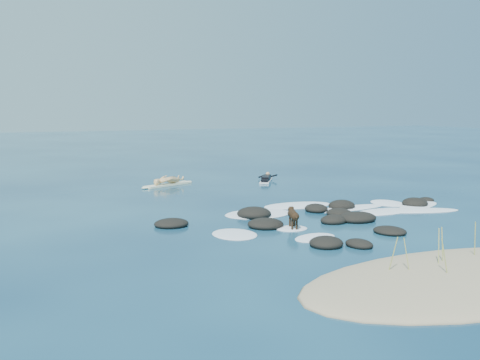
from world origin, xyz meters
name	(u,v)px	position (x,y,z in m)	size (l,w,h in m)	color
ground	(294,216)	(0.00, 0.00, 0.00)	(160.00, 160.00, 0.00)	#0A2642
sand_dune	(468,279)	(0.00, -8.20, 0.00)	(9.00, 4.40, 0.60)	#9E8966
dune_grass	(470,247)	(0.44, -7.80, 0.65)	(3.92, 1.10, 1.24)	#A3A951
reef_rocks	(319,217)	(0.48, -0.98, 0.10)	(12.60, 6.42, 0.49)	black
breaking_foam	(337,212)	(1.89, -0.09, 0.01)	(11.19, 6.59, 0.12)	white
standing_surfer_rig	(168,171)	(-2.01, 9.63, 0.77)	(3.24, 1.72, 1.95)	#FBF7C8
paddling_surfer_rig	(266,179)	(3.43, 8.97, 0.15)	(1.76, 2.27, 0.43)	white
dog	(293,215)	(-1.13, -1.89, 0.49)	(0.54, 1.13, 0.74)	black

